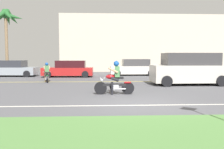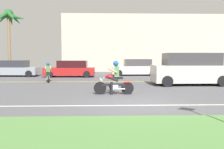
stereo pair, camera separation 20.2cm
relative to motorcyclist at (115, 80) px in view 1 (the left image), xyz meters
name	(u,v)px [view 1 (the left image)]	position (x,y,z in m)	size (l,w,h in m)	color
ground	(129,92)	(0.80, 0.86, -0.68)	(56.00, 30.00, 0.04)	#545459
grass_median	(171,139)	(0.80, -6.24, -0.63)	(56.00, 3.80, 0.06)	#548442
lane_line_near	(141,105)	(0.80, -2.58, -0.65)	(50.40, 0.12, 0.01)	silver
lane_line_far	(121,82)	(0.80, 5.72, -0.65)	(50.40, 0.12, 0.01)	yellow
motorcyclist	(115,80)	(0.00, 0.00, 0.00)	(1.85, 0.61, 1.55)	black
suv_nearby	(189,69)	(4.88, 3.71, 0.30)	(4.73, 2.21, 1.97)	beige
parked_car_0	(14,69)	(-8.33, 10.78, 0.01)	(4.05, 2.18, 1.41)	#8C939E
parked_car_1	(69,69)	(-3.35, 9.91, 0.01)	(4.31, 1.90, 1.41)	#AD1E1E
parked_car_2	(134,68)	(2.49, 11.40, 0.05)	(4.25, 1.90, 1.51)	white
palm_tree_0	(6,19)	(-9.89, 13.51, 4.77)	(3.42, 3.29, 6.50)	#846B4C
motorcyclist_distant	(47,74)	(-4.32, 5.67, -0.08)	(0.59, 1.59, 1.35)	black
building_far	(144,44)	(4.76, 18.86, 2.67)	(20.10, 4.00, 6.66)	beige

